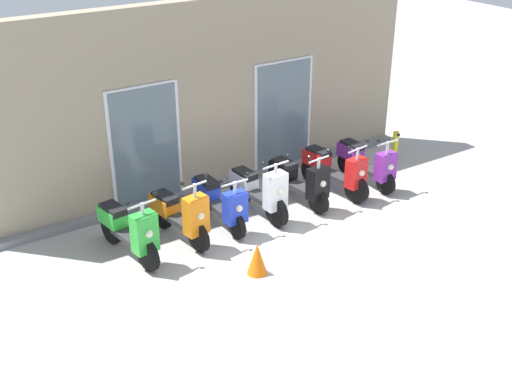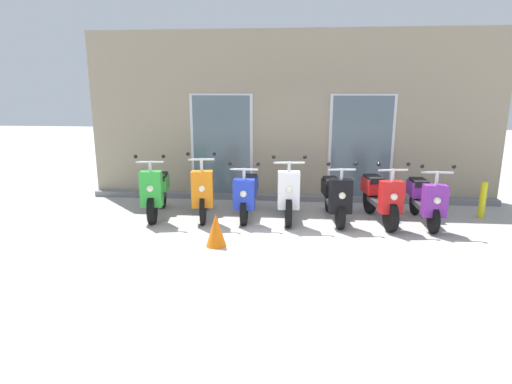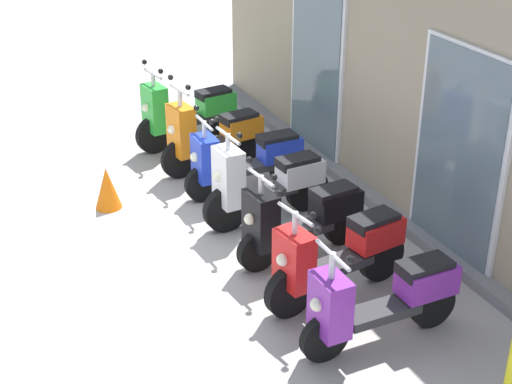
# 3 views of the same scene
# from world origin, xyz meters

# --- Properties ---
(ground_plane) EXTENTS (40.00, 40.00, 0.00)m
(ground_plane) POSITION_xyz_m (0.00, 0.00, 0.00)
(ground_plane) COLOR #A8A39E
(storefront_facade) EXTENTS (8.85, 0.50, 3.61)m
(storefront_facade) POSITION_xyz_m (0.00, 2.86, 1.74)
(storefront_facade) COLOR gray
(storefront_facade) RESTS_ON ground_plane
(scooter_green) EXTENTS (0.60, 1.62, 1.27)m
(scooter_green) POSITION_xyz_m (-2.53, 1.21, 0.49)
(scooter_green) COLOR black
(scooter_green) RESTS_ON ground_plane
(scooter_orange) EXTENTS (0.59, 1.56, 1.32)m
(scooter_orange) POSITION_xyz_m (-1.60, 1.23, 0.50)
(scooter_orange) COLOR black
(scooter_orange) RESTS_ON ground_plane
(scooter_blue) EXTENTS (0.57, 1.59, 1.15)m
(scooter_blue) POSITION_xyz_m (-0.78, 1.34, 0.45)
(scooter_blue) COLOR black
(scooter_blue) RESTS_ON ground_plane
(scooter_white) EXTENTS (0.61, 1.61, 1.29)m
(scooter_white) POSITION_xyz_m (-0.02, 1.25, 0.49)
(scooter_white) COLOR black
(scooter_white) RESTS_ON ground_plane
(scooter_black) EXTENTS (0.55, 1.53, 1.19)m
(scooter_black) POSITION_xyz_m (0.87, 1.24, 0.47)
(scooter_black) COLOR black
(scooter_black) RESTS_ON ground_plane
(scooter_red) EXTENTS (0.63, 1.65, 1.20)m
(scooter_red) POSITION_xyz_m (1.69, 1.22, 0.48)
(scooter_red) COLOR black
(scooter_red) RESTS_ON ground_plane
(scooter_purple) EXTENTS (0.58, 1.60, 1.18)m
(scooter_purple) POSITION_xyz_m (2.48, 1.21, 0.47)
(scooter_purple) COLOR black
(scooter_purple) RESTS_ON ground_plane
(curb_bollard) EXTENTS (0.12, 0.12, 0.70)m
(curb_bollard) POSITION_xyz_m (3.67, 1.65, 0.35)
(curb_bollard) COLOR yellow
(curb_bollard) RESTS_ON ground_plane
(traffic_cone) EXTENTS (0.32, 0.32, 0.52)m
(traffic_cone) POSITION_xyz_m (-1.09, -0.32, 0.26)
(traffic_cone) COLOR orange
(traffic_cone) RESTS_ON ground_plane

